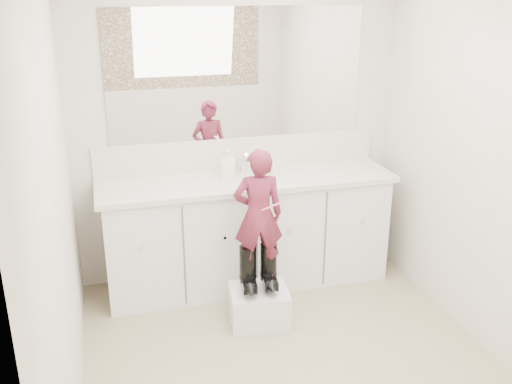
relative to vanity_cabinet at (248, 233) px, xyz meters
name	(u,v)px	position (x,y,z in m)	size (l,w,h in m)	color
floor	(298,372)	(0.00, -1.23, -0.42)	(3.00, 3.00, 0.00)	#867358
wall_back	(238,130)	(0.00, 0.27, 0.77)	(2.60, 2.60, 0.00)	beige
wall_front	(466,350)	(0.00, -2.73, 0.77)	(2.60, 2.60, 0.00)	beige
wall_left	(57,217)	(-1.30, -1.23, 0.78)	(3.00, 3.00, 0.00)	beige
wall_right	(503,173)	(1.30, -1.23, 0.78)	(3.00, 3.00, 0.00)	beige
vanity_cabinet	(248,233)	(0.00, 0.00, 0.00)	(2.20, 0.55, 0.85)	silver
countertop	(248,181)	(0.00, -0.01, 0.45)	(2.28, 0.58, 0.04)	beige
backsplash	(239,153)	(0.00, 0.26, 0.59)	(2.28, 0.03, 0.25)	beige
mirror	(238,74)	(0.00, 0.26, 1.22)	(2.00, 0.02, 1.00)	white
dot_panel	(483,218)	(0.00, -2.71, 1.22)	(2.00, 0.01, 1.20)	#472819
faucet	(242,166)	(0.00, 0.15, 0.52)	(0.08, 0.08, 0.10)	silver
cup	(276,168)	(0.24, 0.03, 0.52)	(0.11, 0.11, 0.10)	beige
soap_bottle	(229,164)	(-0.13, 0.05, 0.57)	(0.10, 0.10, 0.22)	white
step_stool	(259,306)	(-0.08, -0.61, -0.30)	(0.41, 0.34, 0.26)	silver
boot_left	(248,269)	(-0.15, -0.59, 0.00)	(0.12, 0.23, 0.34)	black
boot_right	(268,266)	(0.00, -0.59, 0.00)	(0.12, 0.23, 0.34)	black
toddler	(258,215)	(-0.08, -0.59, 0.40)	(0.34, 0.22, 0.93)	#A23252
toothbrush	(272,206)	(-0.01, -0.67, 0.48)	(0.01, 0.01, 0.14)	pink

